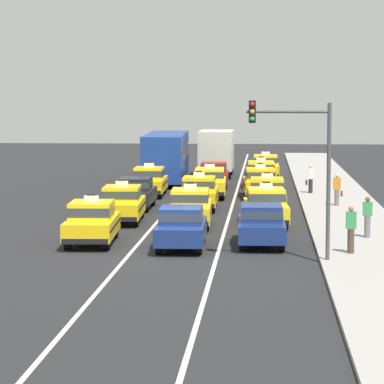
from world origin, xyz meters
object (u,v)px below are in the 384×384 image
(taxi_center_fourth, at_px, (210,182))
(taxi_right_fourth, at_px, (260,182))
(sedan_center_nearest, at_px, (181,226))
(taxi_right_second, at_px, (266,206))
(pedestrian_trailing, at_px, (337,189))
(taxi_left_fourth, at_px, (149,181))
(sedan_left_third, at_px, (136,192))
(pedestrian_mid_block, at_px, (310,179))
(taxi_right_sixth, at_px, (266,166))
(taxi_right_third, at_px, (267,194))
(taxi_center_second, at_px, (190,207))
(sedan_center_fifth, at_px, (214,174))
(taxi_right_fifth, at_px, (261,174))
(taxi_left_second, at_px, (122,203))
(taxi_left_nearest, at_px, (92,221))
(traffic_light_pole, at_px, (300,152))
(box_truck_center_sixth, at_px, (217,151))
(taxi_center_third, at_px, (199,192))
(sedan_right_nearest, at_px, (261,224))
(pedestrian_by_storefront, at_px, (351,229))
(pedestrian_near_crosswalk, at_px, (367,217))

(taxi_center_fourth, relative_size, taxi_right_fourth, 0.99)
(sedan_center_nearest, distance_m, taxi_right_second, 7.44)
(pedestrian_trailing, bearing_deg, taxi_left_fourth, 152.58)
(sedan_left_third, bearing_deg, sedan_center_nearest, -74.81)
(taxi_right_second, distance_m, pedestrian_mid_block, 13.38)
(taxi_right_fourth, relative_size, taxi_right_sixth, 1.02)
(taxi_right_third, bearing_deg, sedan_center_nearest, -104.98)
(taxi_center_second, height_order, sedan_center_fifth, taxi_center_second)
(taxi_center_second, relative_size, pedestrian_trailing, 2.82)
(taxi_right_second, bearing_deg, taxi_center_fourth, 105.13)
(taxi_right_second, bearing_deg, pedestrian_mid_block, 78.95)
(sedan_left_third, xyz_separation_m, taxi_right_fifth, (6.31, 11.66, 0.03))
(taxi_left_second, height_order, pedestrian_trailing, taxi_left_second)
(taxi_left_nearest, bearing_deg, taxi_right_fifth, 74.63)
(taxi_right_sixth, relative_size, pedestrian_trailing, 2.80)
(sedan_center_nearest, relative_size, sedan_center_fifth, 1.00)
(sedan_center_fifth, distance_m, pedestrian_trailing, 12.74)
(taxi_right_fourth, xyz_separation_m, traffic_light_pole, (1.46, -21.51, 2.94))
(box_truck_center_sixth, xyz_separation_m, traffic_light_pole, (4.61, -35.68, 2.04))
(taxi_right_third, xyz_separation_m, pedestrian_mid_block, (2.51, 7.77, 0.09))
(taxi_center_third, height_order, sedan_right_nearest, taxi_center_third)
(sedan_left_third, relative_size, pedestrian_mid_block, 2.63)
(sedan_center_fifth, relative_size, taxi_right_third, 0.94)
(sedan_left_third, height_order, box_truck_center_sixth, box_truck_center_sixth)
(sedan_center_fifth, bearing_deg, sedan_right_nearest, -82.52)
(taxi_center_fourth, bearing_deg, taxi_right_sixth, 75.68)
(box_truck_center_sixth, height_order, pedestrian_trailing, box_truck_center_sixth)
(pedestrian_mid_block, bearing_deg, taxi_left_second, -125.87)
(pedestrian_by_storefront, bearing_deg, box_truck_center_sixth, 100.72)
(taxi_right_sixth, distance_m, traffic_light_pole, 33.88)
(sedan_center_nearest, xyz_separation_m, pedestrian_near_crosswalk, (7.18, 2.34, 0.13))
(pedestrian_by_storefront, height_order, traffic_light_pole, traffic_light_pole)
(taxi_right_second, height_order, taxi_right_fifth, same)
(taxi_left_second, distance_m, sedan_left_third, 5.31)
(box_truck_center_sixth, xyz_separation_m, taxi_right_third, (3.52, -20.59, -0.90))
(sedan_right_nearest, distance_m, pedestrian_trailing, 13.17)
(taxi_left_fourth, height_order, traffic_light_pole, traffic_light_pole)
(taxi_right_third, height_order, pedestrian_near_crosswalk, taxi_right_third)
(taxi_center_second, bearing_deg, taxi_right_third, 60.52)
(sedan_left_third, relative_size, sedan_center_fifth, 1.00)
(sedan_left_third, height_order, sedan_center_nearest, same)
(box_truck_center_sixth, xyz_separation_m, sedan_right_nearest, (3.29, -31.73, -0.93))
(taxi_center_fourth, height_order, pedestrian_near_crosswalk, taxi_center_fourth)
(taxi_right_second, distance_m, taxi_right_fifth, 17.57)
(taxi_left_fourth, xyz_separation_m, traffic_light_pole, (7.79, -21.90, 2.94))
(taxi_center_second, relative_size, taxi_right_sixth, 1.01)
(taxi_left_second, xyz_separation_m, taxi_left_fourth, (-0.15, 11.57, 0.00))
(taxi_center_fourth, bearing_deg, taxi_right_fourth, 2.09)
(taxi_left_fourth, relative_size, taxi_right_fourth, 0.99)
(taxi_left_fourth, distance_m, traffic_light_pole, 23.43)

